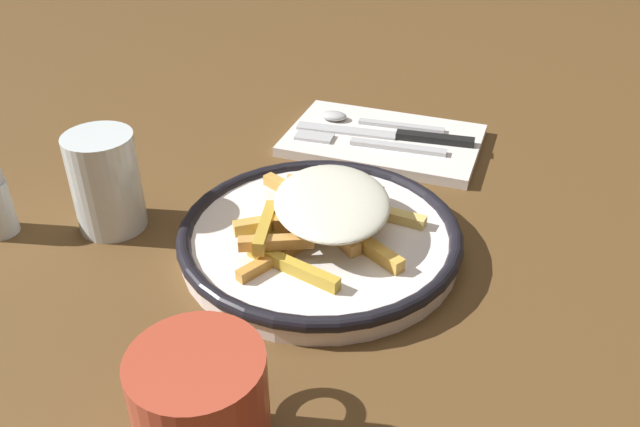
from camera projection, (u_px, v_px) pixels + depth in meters
ground_plane at (320, 249)px, 0.61m from camera, size 2.60×2.60×0.00m
plate at (320, 237)px, 0.60m from camera, size 0.26×0.26×0.03m
fries_heap at (326, 210)px, 0.59m from camera, size 0.17×0.16×0.04m
napkin at (383, 140)px, 0.78m from camera, size 0.16×0.23×0.01m
fork at (368, 143)px, 0.75m from camera, size 0.02×0.18×0.01m
knife at (400, 135)px, 0.77m from camera, size 0.02×0.21×0.01m
spoon at (360, 120)px, 0.80m from camera, size 0.02×0.15×0.01m
water_glass at (106, 182)px, 0.61m from camera, size 0.06×0.06×0.10m
coffee_mug at (203, 411)px, 0.39m from camera, size 0.11×0.08×0.09m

